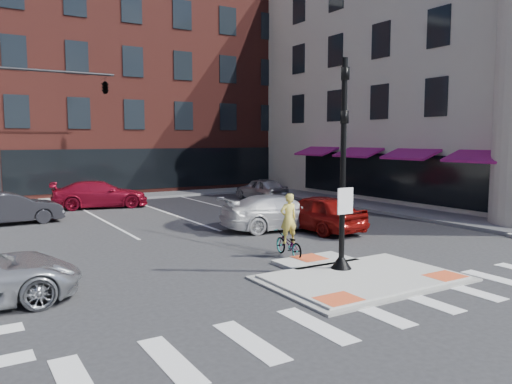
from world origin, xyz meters
TOP-DOWN VIEW (x-y plane):
  - ground at (0.00, 0.00)m, footprint 120.00×120.00m
  - refuge_island at (0.00, -0.26)m, footprint 5.40×4.65m
  - sidewalk_e at (10.80, 10.00)m, footprint 3.00×24.00m
  - sidewalk_n at (3.00, 22.00)m, footprint 26.00×3.00m
  - building_n at (3.00, 31.99)m, footprint 24.40×18.40m
  - building_e at (21.54, 11.50)m, footprint 21.90×23.90m
  - building_far_left at (-4.00, 52.00)m, footprint 10.00×12.00m
  - building_far_right at (9.00, 54.00)m, footprint 12.00×12.00m
  - signal_pole at (0.00, 0.40)m, footprint 0.60×0.60m
  - mast_arm_signal at (-3.47, 18.00)m, footprint 6.10×2.24m
  - red_sedan at (3.50, 6.00)m, footprint 2.28×4.73m
  - white_pickup at (2.38, 7.10)m, footprint 5.33×2.71m
  - bg_car_dark at (-7.36, 14.47)m, footprint 4.48×1.70m
  - bg_car_silver at (7.14, 16.23)m, footprint 1.85×4.22m
  - bg_car_red at (-2.49, 17.98)m, footprint 5.52×3.09m
  - cyclist at (-0.19, 2.80)m, footprint 0.72×1.68m

SIDE VIEW (x-z plane):
  - ground at x=0.00m, z-range 0.00..0.00m
  - refuge_island at x=0.00m, z-range -0.01..0.11m
  - sidewalk_e at x=10.80m, z-range 0.00..0.15m
  - sidewalk_n at x=3.00m, z-range 0.00..0.15m
  - cyclist at x=-0.19m, z-range -0.34..1.75m
  - bg_car_silver at x=7.14m, z-range 0.00..1.42m
  - bg_car_dark at x=-7.36m, z-range 0.00..1.46m
  - white_pickup at x=2.38m, z-range 0.00..1.48m
  - bg_car_red at x=-2.49m, z-range 0.00..1.51m
  - red_sedan at x=3.50m, z-range 0.00..1.56m
  - signal_pole at x=0.00m, z-range -0.63..5.35m
  - building_far_left at x=-4.00m, z-range 0.00..10.00m
  - building_far_right at x=9.00m, z-range 0.00..12.00m
  - mast_arm_signal at x=-3.47m, z-range 2.21..10.21m
  - building_n at x=3.00m, z-range 0.05..15.55m
  - building_e at x=21.54m, z-range -0.81..16.89m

